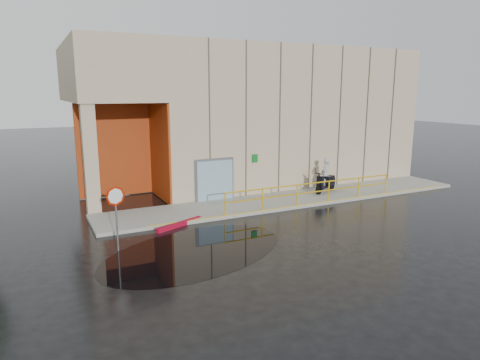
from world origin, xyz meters
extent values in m
plane|color=black|center=(0.00, 0.00, 0.00)|extent=(120.00, 120.00, 0.00)
cube|color=gray|center=(4.00, 4.50, 0.07)|extent=(20.00, 3.00, 0.15)
cube|color=tan|center=(6.00, 11.00, 4.00)|extent=(16.00, 10.00, 8.00)
cube|color=tan|center=(-4.00, 11.00, 6.50)|extent=(4.00, 10.00, 3.00)
cube|color=tan|center=(-5.60, 6.40, 2.50)|extent=(0.60, 0.60, 5.00)
cube|color=#95310D|center=(-4.00, 9.50, 2.50)|extent=(3.80, 0.15, 4.90)
cube|color=#95310D|center=(-2.05, 7.75, 2.50)|extent=(0.10, 3.50, 4.90)
cube|color=#85A6B6|center=(0.20, 5.88, 1.15)|extent=(1.90, 0.10, 2.00)
cube|color=#5F5E63|center=(0.20, 5.96, 1.15)|extent=(2.10, 0.06, 2.20)
cube|color=#0D5E1D|center=(2.50, 5.94, 2.10)|extent=(0.32, 0.04, 0.42)
cylinder|color=#D6A40B|center=(4.25, 3.15, 1.15)|extent=(9.50, 0.06, 0.06)
cylinder|color=#D6A40B|center=(4.25, 3.15, 0.70)|extent=(9.50, 0.06, 0.06)
imported|color=#9D9DA1|center=(6.39, 5.00, 1.06)|extent=(0.79, 0.71, 1.82)
cylinder|color=black|center=(5.59, 4.49, 0.41)|extent=(0.51, 0.28, 0.51)
cylinder|color=black|center=(6.79, 4.95, 0.41)|extent=(0.51, 0.28, 0.51)
cylinder|color=#5F5E63|center=(-5.50, 1.28, 1.02)|extent=(0.06, 0.06, 2.04)
cylinder|color=#A91A01|center=(-5.50, 1.25, 1.99)|extent=(0.69, 0.23, 0.70)
cylinder|color=white|center=(-5.50, 1.22, 1.99)|extent=(0.54, 0.16, 0.56)
cube|color=maroon|center=(-2.66, 2.95, 0.09)|extent=(2.27, 1.12, 0.18)
cube|color=black|center=(-3.09, -0.02, 0.00)|extent=(8.29, 6.58, 0.01)
camera|label=1|loc=(-8.02, -13.45, 5.51)|focal=32.00mm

